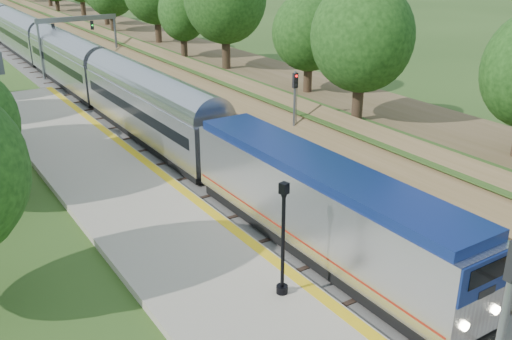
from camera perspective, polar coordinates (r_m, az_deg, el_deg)
trackbed at (r=69.29m, az=-18.55°, el=9.70°), size 9.50×170.00×0.28m
platform at (r=27.33m, az=-8.07°, el=-7.26°), size 6.40×68.00×0.38m
yellow_stripe at (r=28.37m, az=-2.87°, el=-5.45°), size 0.55×68.00×0.01m
embankment at (r=71.46m, az=-12.17°, el=12.22°), size 10.64×170.00×11.70m
signal_gantry at (r=63.86m, az=-17.42°, el=13.22°), size 8.40×0.38×6.20m
trees_behind_platform at (r=28.23m, az=-23.72°, el=1.66°), size 7.82×53.32×7.21m
train at (r=68.50m, az=-20.41°, el=11.15°), size 2.88×115.62×4.23m
lamppost_far at (r=22.16m, az=2.71°, el=-7.58°), size 0.47×0.47×4.77m
signal_platform at (r=16.47m, az=23.48°, el=-13.71°), size 0.38×0.30×6.41m
signal_farside at (r=36.33m, az=3.88°, el=6.31°), size 0.32×0.25×5.81m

